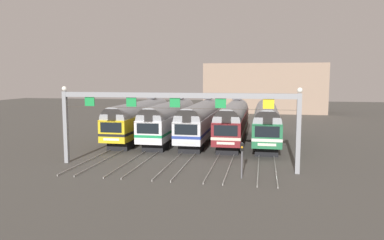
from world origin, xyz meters
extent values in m
plane|color=#4C4944|center=(0.00, 0.00, 0.00)|extent=(160.00, 160.00, 0.00)
cube|color=gray|center=(-8.48, 17.00, 0.07)|extent=(0.07, 70.00, 0.15)
cube|color=gray|center=(-7.04, 17.00, 0.07)|extent=(0.07, 70.00, 0.15)
cube|color=gray|center=(-4.60, 17.00, 0.07)|extent=(0.07, 70.00, 0.15)
cube|color=gray|center=(-3.16, 17.00, 0.07)|extent=(0.07, 70.00, 0.15)
cube|color=gray|center=(-0.72, 17.00, 0.07)|extent=(0.07, 70.00, 0.15)
cube|color=gray|center=(0.72, 17.00, 0.07)|extent=(0.07, 70.00, 0.15)
cube|color=gray|center=(3.16, 17.00, 0.07)|extent=(0.07, 70.00, 0.15)
cube|color=gray|center=(4.60, 17.00, 0.07)|extent=(0.07, 70.00, 0.15)
cube|color=gray|center=(7.04, 17.00, 0.07)|extent=(0.07, 70.00, 0.15)
cube|color=gray|center=(8.48, 17.00, 0.07)|extent=(0.07, 70.00, 0.15)
cube|color=gold|center=(-7.76, 0.00, 2.23)|extent=(2.85, 18.00, 2.35)
cube|color=black|center=(-7.76, 0.00, 1.87)|extent=(2.88, 18.02, 0.28)
cylinder|color=gray|center=(-7.76, 0.00, 3.40)|extent=(2.74, 17.64, 2.74)
cube|color=black|center=(-7.76, -9.02, 2.70)|extent=(2.28, 0.06, 1.03)
cube|color=silver|center=(-7.76, -9.02, 1.47)|extent=(1.71, 0.05, 0.24)
cube|color=black|center=(-7.76, -6.30, 0.53)|extent=(2.28, 2.60, 1.05)
cube|color=black|center=(-7.76, 6.30, 0.53)|extent=(2.28, 2.60, 1.05)
cube|color=#4C4C51|center=(-7.76, 5.04, 4.95)|extent=(1.10, 1.10, 0.20)
cube|color=white|center=(-3.88, 0.00, 2.23)|extent=(2.85, 18.00, 2.35)
cube|color=#198C4C|center=(-3.88, 0.00, 1.87)|extent=(2.88, 18.02, 0.28)
cylinder|color=gray|center=(-3.88, 0.00, 3.40)|extent=(2.74, 17.64, 2.74)
cube|color=black|center=(-3.88, -9.02, 2.70)|extent=(2.28, 0.06, 1.03)
cube|color=silver|center=(-3.88, -9.02, 1.47)|extent=(1.71, 0.05, 0.24)
cube|color=black|center=(-3.88, -6.30, 0.53)|extent=(2.28, 2.60, 1.05)
cube|color=black|center=(-3.88, 6.30, 0.53)|extent=(2.28, 2.60, 1.05)
cube|color=#4C4C51|center=(-3.88, 5.04, 4.95)|extent=(1.10, 1.10, 0.20)
cube|color=silver|center=(0.00, 0.00, 2.23)|extent=(2.85, 18.00, 2.35)
cube|color=navy|center=(0.00, 0.00, 1.87)|extent=(2.88, 18.02, 0.28)
cylinder|color=gray|center=(0.00, 0.00, 3.40)|extent=(2.74, 17.64, 2.74)
cube|color=black|center=(0.00, -9.02, 2.70)|extent=(2.28, 0.06, 1.03)
cube|color=silver|center=(0.00, -9.02, 1.47)|extent=(1.71, 0.05, 0.24)
cube|color=black|center=(0.00, -6.30, 0.53)|extent=(2.28, 2.60, 1.05)
cube|color=black|center=(0.00, 6.30, 0.53)|extent=(2.28, 2.60, 1.05)
cube|color=#4C4C51|center=(0.00, 5.04, 4.95)|extent=(1.10, 1.10, 0.20)
cube|color=maroon|center=(3.88, 0.00, 2.23)|extent=(2.85, 18.00, 2.35)
cube|color=beige|center=(3.88, 0.00, 1.87)|extent=(2.88, 18.02, 0.28)
cylinder|color=gray|center=(3.88, 0.00, 3.40)|extent=(2.74, 17.64, 2.74)
cube|color=black|center=(3.88, -9.02, 2.70)|extent=(2.28, 0.06, 1.03)
cube|color=silver|center=(3.88, -9.02, 1.47)|extent=(1.71, 0.05, 0.24)
cube|color=black|center=(3.88, -6.30, 0.53)|extent=(2.28, 2.60, 1.05)
cube|color=black|center=(3.88, 6.30, 0.53)|extent=(2.28, 2.60, 1.05)
cube|color=#4C4C51|center=(3.88, 5.04, 4.95)|extent=(1.10, 1.10, 0.20)
cube|color=#236B42|center=(7.76, 0.00, 2.23)|extent=(2.85, 18.00, 2.35)
cube|color=silver|center=(7.76, 0.00, 1.87)|extent=(2.88, 18.02, 0.28)
cylinder|color=gray|center=(7.76, 0.00, 3.40)|extent=(2.74, 17.64, 2.74)
cube|color=black|center=(7.76, -9.02, 2.70)|extent=(2.28, 0.06, 1.03)
cube|color=silver|center=(7.76, -9.02, 1.47)|extent=(1.71, 0.05, 0.24)
cube|color=black|center=(7.76, -6.30, 0.53)|extent=(2.28, 2.60, 1.05)
cube|color=black|center=(7.76, 6.30, 0.53)|extent=(2.28, 2.60, 1.05)
cube|color=gray|center=(-10.16, -13.50, 3.25)|extent=(0.36, 0.36, 6.50)
cube|color=gray|center=(10.16, -13.50, 3.25)|extent=(0.36, 0.36, 6.50)
cube|color=gray|center=(0.00, -13.50, 6.25)|extent=(20.32, 0.32, 0.44)
cube|color=#198C3F|center=(-7.76, -13.50, 5.63)|extent=(0.90, 0.08, 0.80)
cube|color=#198C3F|center=(-3.88, -13.50, 5.63)|extent=(0.90, 0.08, 0.80)
cube|color=#198C3F|center=(0.00, -13.50, 5.63)|extent=(0.90, 0.08, 0.80)
cube|color=#198C3F|center=(3.88, -13.50, 5.63)|extent=(0.90, 0.08, 0.80)
cube|color=yellow|center=(7.76, -13.50, 5.63)|extent=(0.90, 0.08, 0.80)
sphere|color=white|center=(-10.16, -13.50, 6.75)|extent=(0.44, 0.44, 0.44)
sphere|color=white|center=(10.16, -13.50, 6.75)|extent=(0.44, 0.44, 0.44)
cylinder|color=#3F382D|center=(0.00, -13.50, 5.15)|extent=(20.32, 0.03, 0.03)
cylinder|color=#59595E|center=(5.82, -15.80, 1.40)|extent=(0.12, 0.12, 2.81)
cube|color=black|center=(5.82, -15.80, 2.46)|extent=(0.28, 0.24, 0.60)
sphere|color=orange|center=(5.82, -15.94, 2.46)|extent=(0.18, 0.18, 0.18)
cube|color=gray|center=(7.47, 40.31, 5.35)|extent=(25.98, 10.00, 10.70)
camera|label=1|loc=(7.32, -43.86, 7.78)|focal=34.59mm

